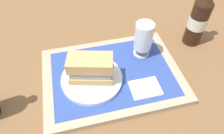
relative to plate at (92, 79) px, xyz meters
The scene contains 8 objects.
ground_plane 0.07m from the plate, 11.72° to the left, with size 3.00×3.00×0.00m, color brown.
tray 0.07m from the plate, 11.72° to the left, with size 0.44×0.32×0.02m, color tan.
placemat 0.07m from the plate, 11.72° to the left, with size 0.38×0.27×0.00m, color #2D4793.
plate is the anchor object (origin of this frame).
sandwich 0.05m from the plate, 14.87° to the right, with size 0.14×0.10×0.08m.
beer_glass 0.21m from the plate, 22.23° to the left, with size 0.06×0.06×0.12m.
napkin_folded 0.17m from the plate, 25.07° to the right, with size 0.09×0.07×0.01m, color white.
beer_bottle 0.43m from the plate, 15.80° to the left, with size 0.07×0.07×0.27m.
Camera 1 is at (-0.10, -0.41, 0.53)m, focal length 32.52 mm.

